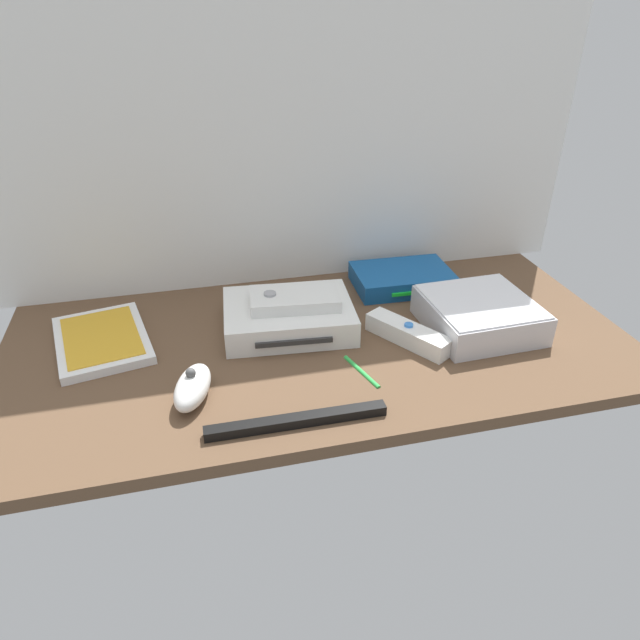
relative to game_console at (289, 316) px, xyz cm
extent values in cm
cube|color=brown|center=(4.05, -5.45, -3.20)|extent=(100.00, 48.00, 2.00)
cube|color=white|center=(4.05, 19.15, 29.80)|extent=(110.00, 1.20, 64.00)
cube|color=white|center=(0.00, 0.03, 0.00)|extent=(22.28, 17.72, 4.40)
cube|color=#2D2D2D|center=(-0.69, -8.14, 0.00)|extent=(12.01, 1.61, 0.80)
cube|color=silver|center=(30.64, -7.63, 0.30)|extent=(17.56, 17.56, 5.00)
cube|color=silver|center=(30.64, -7.63, 2.95)|extent=(16.86, 16.86, 0.30)
cube|color=white|center=(-29.98, 2.13, -1.50)|extent=(17.09, 21.31, 1.40)
cube|color=gold|center=(-29.98, 2.13, -0.72)|extent=(14.16, 18.22, 0.16)
cube|color=#145193|center=(23.84, 9.96, -0.50)|extent=(18.37, 12.57, 3.40)
cube|color=#19D833|center=(23.65, 3.77, -0.50)|extent=(8.01, 0.65, 0.60)
cube|color=white|center=(17.66, -8.98, -0.70)|extent=(10.84, 14.48, 3.00)
cylinder|color=#387FDB|center=(17.66, -8.98, 1.00)|extent=(1.40, 1.40, 0.40)
ellipsoid|color=white|center=(-16.45, -15.75, -0.20)|extent=(7.39, 10.88, 4.00)
sphere|color=#4C4C4C|center=(-16.45, -15.75, 2.20)|extent=(1.40, 1.40, 1.40)
cube|color=white|center=(1.09, -0.12, 3.20)|extent=(15.19, 9.54, 2.00)
cylinder|color=#99999E|center=(-2.89, 0.32, 4.40)|extent=(2.21, 2.21, 0.40)
cube|color=black|center=(-3.69, -24.48, -1.50)|extent=(24.02, 2.06, 1.40)
cylinder|color=green|center=(8.04, -15.17, -1.85)|extent=(3.16, 8.84, 0.70)
camera|label=1|loc=(-14.41, -81.23, 47.38)|focal=32.16mm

